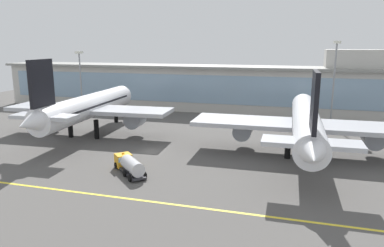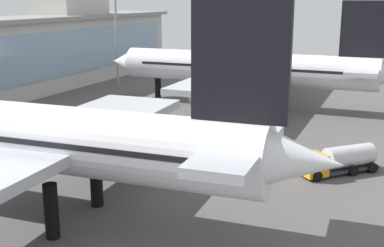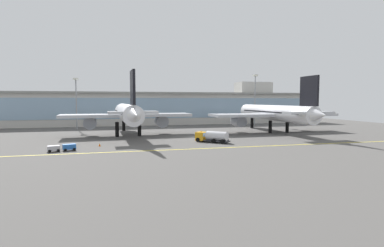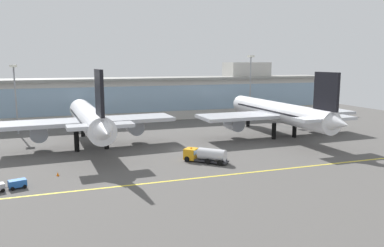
# 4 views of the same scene
# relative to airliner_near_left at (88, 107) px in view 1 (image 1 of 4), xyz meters

# --- Properties ---
(ground_plane) EXTENTS (201.19, 201.19, 0.00)m
(ground_plane) POSITION_rel_airliner_near_left_xyz_m (19.23, -8.50, -6.76)
(ground_plane) COLOR #514F4C
(taxiway_centreline_stripe) EXTENTS (160.95, 0.50, 0.01)m
(taxiway_centreline_stripe) POSITION_rel_airliner_near_left_xyz_m (19.23, -30.50, -6.75)
(taxiway_centreline_stripe) COLOR yellow
(taxiway_centreline_stripe) RESTS_ON ground
(terminal_building) EXTENTS (146.71, 14.00, 19.63)m
(terminal_building) POSITION_rel_airliner_near_left_xyz_m (20.80, 40.73, 0.87)
(terminal_building) COLOR beige
(terminal_building) RESTS_ON ground
(airliner_near_left) EXTENTS (39.69, 47.34, 18.47)m
(airliner_near_left) POSITION_rel_airliner_near_left_xyz_m (0.00, 0.00, 0.00)
(airliner_near_left) COLOR black
(airliner_near_left) RESTS_ON ground
(airliner_near_right) EXTENTS (43.95, 51.51, 17.62)m
(airliner_near_right) POSITION_rel_airliner_near_left_xyz_m (48.86, -2.34, -0.33)
(airliner_near_right) COLOR black
(airliner_near_right) RESTS_ON ground
(fuel_tanker_truck) EXTENTS (8.14, 8.08, 2.90)m
(fuel_tanker_truck) POSITION_rel_airliner_near_left_xyz_m (20.45, -20.94, -5.25)
(fuel_tanker_truck) COLOR black
(fuel_tanker_truck) RESTS_ON ground
(apron_light_mast_west) EXTENTS (1.80, 1.80, 22.03)m
(apron_light_mast_west) POSITION_rel_airliner_near_left_xyz_m (55.91, 27.18, 7.82)
(apron_light_mast_west) COLOR gray
(apron_light_mast_west) RESTS_ON ground
(apron_light_mast_centre) EXTENTS (1.80, 1.80, 19.05)m
(apron_light_mast_centre) POSITION_rel_airliner_near_left_xyz_m (-17.59, 24.50, 6.13)
(apron_light_mast_centre) COLOR gray
(apron_light_mast_centre) RESTS_ON ground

